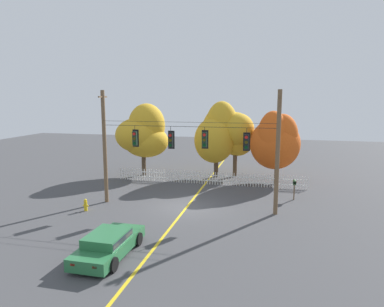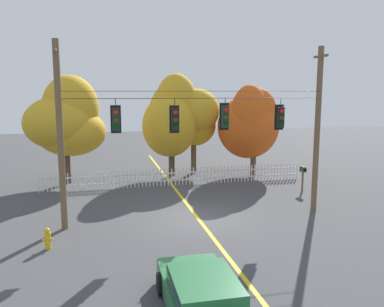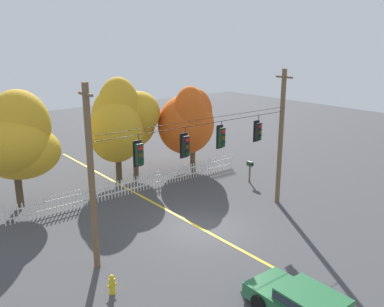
% 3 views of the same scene
% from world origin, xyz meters
% --- Properties ---
extents(ground, '(80.00, 80.00, 0.00)m').
position_xyz_m(ground, '(0.00, 0.00, 0.00)').
color(ground, '#424244').
extents(lane_centerline_stripe, '(0.16, 36.00, 0.01)m').
position_xyz_m(lane_centerline_stripe, '(0.00, 0.00, 0.00)').
color(lane_centerline_stripe, gold).
rests_on(lane_centerline_stripe, ground).
extents(signal_support_span, '(11.74, 1.10, 7.70)m').
position_xyz_m(signal_support_span, '(0.00, -0.00, 3.93)').
color(signal_support_span, brown).
rests_on(signal_support_span, ground).
extents(traffic_signal_northbound_primary, '(0.43, 0.38, 1.44)m').
position_xyz_m(traffic_signal_northbound_primary, '(-3.51, 0.01, 4.53)').
color(traffic_signal_northbound_primary, black).
extents(traffic_signal_westbound_side, '(0.43, 0.38, 1.49)m').
position_xyz_m(traffic_signal_westbound_side, '(-1.03, 0.01, 4.49)').
color(traffic_signal_westbound_side, black).
extents(traffic_signal_eastbound_side, '(0.43, 0.38, 1.41)m').
position_xyz_m(traffic_signal_eastbound_side, '(1.21, 0.01, 4.58)').
color(traffic_signal_eastbound_side, black).
extents(traffic_signal_southbound_primary, '(0.43, 0.38, 1.46)m').
position_xyz_m(traffic_signal_southbound_primary, '(3.84, 0.01, 4.50)').
color(traffic_signal_southbound_primary, black).
extents(white_picket_fence, '(15.96, 0.06, 1.05)m').
position_xyz_m(white_picket_fence, '(0.30, 6.50, 0.53)').
color(white_picket_fence, white).
rests_on(white_picket_fence, ground).
extents(autumn_maple_near_fence, '(4.82, 4.06, 6.66)m').
position_xyz_m(autumn_maple_near_fence, '(-6.15, 8.36, 3.86)').
color(autumn_maple_near_fence, '#473828').
rests_on(autumn_maple_near_fence, ground).
extents(autumn_maple_mid, '(3.85, 3.60, 6.87)m').
position_xyz_m(autumn_maple_mid, '(0.49, 9.48, 3.90)').
color(autumn_maple_mid, '#473828').
rests_on(autumn_maple_mid, ground).
extents(autumn_oak_far_east, '(3.33, 3.50, 5.89)m').
position_xyz_m(autumn_oak_far_east, '(2.19, 10.02, 3.94)').
color(autumn_oak_far_east, brown).
rests_on(autumn_oak_far_east, ground).
extents(autumn_maple_far_west, '(4.19, 3.80, 6.13)m').
position_xyz_m(autumn_maple_far_west, '(5.66, 8.30, 3.56)').
color(autumn_maple_far_west, brown).
rests_on(autumn_maple_far_west, ground).
extents(parked_car, '(2.01, 4.44, 1.15)m').
position_xyz_m(parked_car, '(-1.77, -7.70, 0.61)').
color(parked_car, '#286B3D').
rests_on(parked_car, ground).
extents(fire_hydrant, '(0.38, 0.22, 0.79)m').
position_xyz_m(fire_hydrant, '(-6.15, -2.11, 0.39)').
color(fire_hydrant, gold).
rests_on(fire_hydrant, ground).
extents(roadside_mailbox, '(0.25, 0.44, 1.44)m').
position_xyz_m(roadside_mailbox, '(7.03, 3.47, 1.17)').
color(roadside_mailbox, brown).
rests_on(roadside_mailbox, ground).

